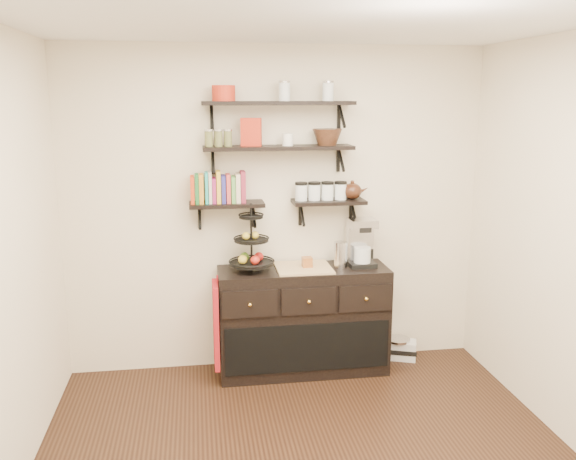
{
  "coord_description": "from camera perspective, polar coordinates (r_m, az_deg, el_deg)",
  "views": [
    {
      "loc": [
        -0.66,
        -3.23,
        2.29
      ],
      "look_at": [
        0.01,
        1.15,
        1.31
      ],
      "focal_mm": 38.0,
      "sensor_mm": 36.0,
      "label": 1
    }
  ],
  "objects": [
    {
      "name": "shelf_low_left",
      "position": [
        4.95,
        -5.75,
        2.34
      ],
      "size": [
        0.6,
        0.25,
        0.23
      ],
      "color": "black",
      "rests_on": "back_wall"
    },
    {
      "name": "shelf_mid",
      "position": [
        4.91,
        -0.92,
        7.67
      ],
      "size": [
        1.2,
        0.27,
        0.23
      ],
      "color": "black",
      "rests_on": "back_wall"
    },
    {
      "name": "fruit_stand",
      "position": [
        4.92,
        -3.4,
        -1.77
      ],
      "size": [
        0.36,
        0.36,
        0.53
      ],
      "rotation": [
        0.0,
        0.0,
        -0.29
      ],
      "color": "black",
      "rests_on": "sideboard"
    },
    {
      "name": "shelf_top",
      "position": [
        4.9,
        -0.93,
        11.76
      ],
      "size": [
        1.2,
        0.27,
        0.23
      ],
      "color": "black",
      "rests_on": "back_wall"
    },
    {
      "name": "back_wall",
      "position": [
        5.11,
        -1.1,
        1.85
      ],
      "size": [
        3.5,
        0.02,
        2.7
      ],
      "primitive_type": "cube",
      "color": "#EEE2CA",
      "rests_on": "ground"
    },
    {
      "name": "apron",
      "position": [
        4.98,
        -6.75,
        -8.79
      ],
      "size": [
        0.04,
        0.3,
        0.69
      ],
      "primitive_type": "cube",
      "color": "maroon",
      "rests_on": "sideboard"
    },
    {
      "name": "red_pot",
      "position": [
        4.85,
        -6.04,
        12.61
      ],
      "size": [
        0.18,
        0.18,
        0.12
      ],
      "primitive_type": "cylinder",
      "color": "#B12714",
      "rests_on": "shelf_top"
    },
    {
      "name": "coffee_maker",
      "position": [
        5.1,
        6.84,
        -1.23
      ],
      "size": [
        0.23,
        0.22,
        0.4
      ],
      "rotation": [
        0.0,
        0.0,
        0.04
      ],
      "color": "black",
      "rests_on": "sideboard"
    },
    {
      "name": "ramekins",
      "position": [
        4.92,
        -0.02,
        8.45
      ],
      "size": [
        0.09,
        0.09,
        0.1
      ],
      "primitive_type": "cylinder",
      "color": "white",
      "rests_on": "shelf_mid"
    },
    {
      "name": "glass_canisters",
      "position": [
        5.03,
        3.1,
        3.56
      ],
      "size": [
        0.43,
        0.1,
        0.13
      ],
      "color": "silver",
      "rests_on": "shelf_low_right"
    },
    {
      "name": "radio",
      "position": [
        5.61,
        10.26,
        -10.85
      ],
      "size": [
        0.35,
        0.27,
        0.19
      ],
      "rotation": [
        0.0,
        0.0,
        -0.36
      ],
      "color": "silver",
      "rests_on": "floor"
    },
    {
      "name": "cookbooks",
      "position": [
        4.92,
        -6.4,
        3.89
      ],
      "size": [
        0.43,
        0.15,
        0.26
      ],
      "color": "red",
      "rests_on": "shelf_low_left"
    },
    {
      "name": "shelf_low_right",
      "position": [
        5.06,
        3.81,
        2.6
      ],
      "size": [
        0.6,
        0.25,
        0.23
      ],
      "color": "black",
      "rests_on": "back_wall"
    },
    {
      "name": "teapot",
      "position": [
        5.09,
        6.03,
        3.77
      ],
      "size": [
        0.21,
        0.16,
        0.16
      ],
      "primitive_type": null,
      "rotation": [
        0.0,
        0.0,
        0.01
      ],
      "color": "#351B10",
      "rests_on": "shelf_low_right"
    },
    {
      "name": "thermal_carafe",
      "position": [
        5.03,
        4.96,
        -2.34
      ],
      "size": [
        0.11,
        0.11,
        0.22
      ],
      "primitive_type": "cylinder",
      "color": "silver",
      "rests_on": "sideboard"
    },
    {
      "name": "candle",
      "position": [
        5.01,
        1.8,
        -3.01
      ],
      "size": [
        0.08,
        0.08,
        0.08
      ],
      "primitive_type": "cube",
      "color": "#945022",
      "rests_on": "sideboard"
    },
    {
      "name": "recipe_box",
      "position": [
        4.88,
        -3.47,
        9.13
      ],
      "size": [
        0.17,
        0.1,
        0.22
      ],
      "primitive_type": "cube",
      "rotation": [
        0.0,
        0.0,
        -0.26
      ],
      "color": "#B12714",
      "rests_on": "shelf_mid"
    },
    {
      "name": "walnut_bowl",
      "position": [
        4.97,
        3.68,
        8.67
      ],
      "size": [
        0.24,
        0.24,
        0.13
      ],
      "primitive_type": null,
      "color": "black",
      "rests_on": "shelf_mid"
    },
    {
      "name": "ceiling",
      "position": [
        3.33,
        3.03,
        19.52
      ],
      "size": [
        3.5,
        3.5,
        0.02
      ],
      "primitive_type": "cube",
      "color": "white",
      "rests_on": "back_wall"
    },
    {
      "name": "sideboard",
      "position": [
        5.16,
        1.43,
        -8.42
      ],
      "size": [
        1.4,
        0.5,
        0.92
      ],
      "color": "black",
      "rests_on": "floor"
    }
  ]
}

